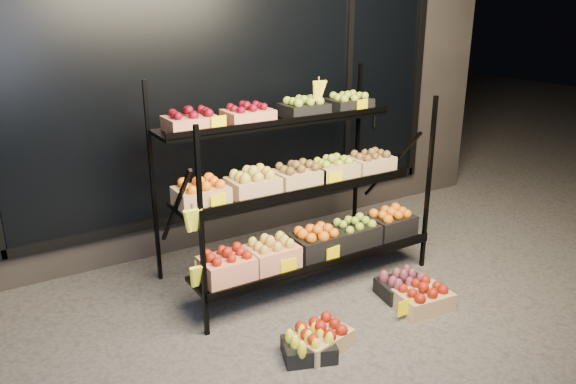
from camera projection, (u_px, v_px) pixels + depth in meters
ground at (340, 306)px, 4.30m from camera, size 24.00×24.00×0.00m
building at (196, 47)px, 5.81m from camera, size 6.00×2.08×3.50m
display_rack at (297, 188)px, 4.52m from camera, size 2.18×1.02×1.71m
tag_floor_b at (405, 312)px, 4.10m from camera, size 0.13×0.01×0.12m
floor_crate_left at (321, 337)px, 3.75m from camera, size 0.43×0.35×0.19m
floor_crate_midleft at (309, 346)px, 3.66m from camera, size 0.40×0.35×0.18m
floor_crate_midright at (423, 297)px, 4.25m from camera, size 0.43×0.33×0.20m
floor_crate_right at (402, 285)px, 4.43m from camera, size 0.41×0.33×0.19m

